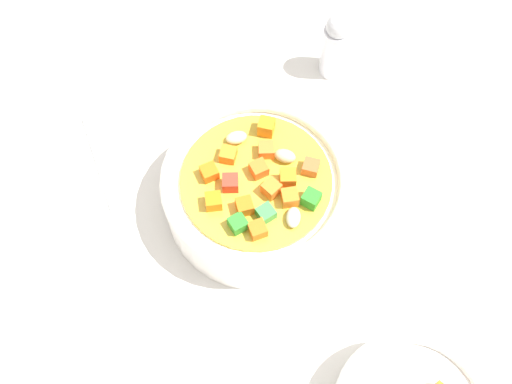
# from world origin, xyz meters

# --- Properties ---
(ground_plane) EXTENTS (1.40, 1.40, 0.02)m
(ground_plane) POSITION_xyz_m (0.00, 0.00, -0.01)
(ground_plane) COLOR silver
(soup_bowl_main) EXTENTS (0.16, 0.16, 0.07)m
(soup_bowl_main) POSITION_xyz_m (-0.00, 0.00, 0.03)
(soup_bowl_main) COLOR white
(soup_bowl_main) RESTS_ON ground_plane
(spoon) EXTENTS (0.14, 0.17, 0.01)m
(spoon) POSITION_xyz_m (0.10, 0.07, 0.00)
(spoon) COLOR silver
(spoon) RESTS_ON ground_plane
(pepper_shaker) EXTENTS (0.03, 0.03, 0.08)m
(pepper_shaker) POSITION_xyz_m (-0.02, -0.17, 0.04)
(pepper_shaker) COLOR silver
(pepper_shaker) RESTS_ON ground_plane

